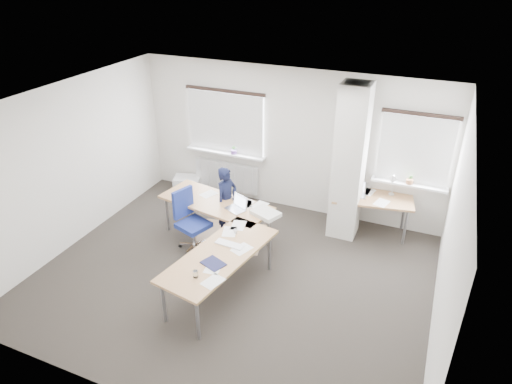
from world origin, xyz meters
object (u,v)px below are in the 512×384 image
at_px(task_chair, 193,233).
at_px(person, 227,201).
at_px(desk_side, 373,199).
at_px(desk_main, 221,228).

relative_size(task_chair, person, 0.83).
relative_size(desk_side, task_chair, 1.39).
bearing_deg(person, task_chair, 169.07).
bearing_deg(task_chair, desk_side, 50.89).
relative_size(desk_main, person, 2.29).
distance_m(task_chair, person, 0.83).
xyz_separation_m(desk_side, task_chair, (-2.72, -1.71, -0.38)).
bearing_deg(task_chair, desk_main, 0.97).
xyz_separation_m(desk_main, person, (-0.32, 0.89, -0.04)).
bearing_deg(desk_side, desk_main, -146.98).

